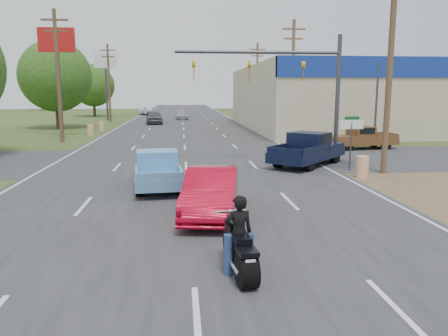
{
  "coord_description": "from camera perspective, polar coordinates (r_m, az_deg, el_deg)",
  "views": [
    {
      "loc": [
        -0.21,
        -6.94,
        3.87
      ],
      "look_at": [
        1.23,
        7.78,
        1.3
      ],
      "focal_mm": 35.0,
      "sensor_mm": 36.0,
      "label": 1
    }
  ],
  "objects": [
    {
      "name": "utility_pole_1",
      "position": [
        22.23,
        20.9,
        12.96
      ],
      "size": [
        2.0,
        0.28,
        10.0
      ],
      "color": "#4C3823",
      "rests_on": "ground"
    },
    {
      "name": "utility_pole_6",
      "position": [
        59.69,
        -14.8,
        10.93
      ],
      "size": [
        2.0,
        0.28,
        10.0
      ],
      "color": "#4C3823",
      "rests_on": "ground"
    },
    {
      "name": "lane_sign",
      "position": [
        22.65,
        16.29,
        4.47
      ],
      "size": [
        1.2,
        0.08,
        2.52
      ],
      "color": "#3F3F44",
      "rests_on": "ground"
    },
    {
      "name": "navy_pickup",
      "position": [
        23.81,
        11.04,
        2.5
      ],
      "size": [
        5.12,
        5.35,
        1.78
      ],
      "rotation": [
        0.0,
        0.0,
        -0.74
      ],
      "color": "black",
      "rests_on": "ground"
    },
    {
      "name": "blue_pickup",
      "position": [
        18.1,
        -8.69,
        -0.11
      ],
      "size": [
        2.18,
        4.77,
        1.53
      ],
      "rotation": [
        0.0,
        0.0,
        0.09
      ],
      "color": "black",
      "rests_on": "ground"
    },
    {
      "name": "tree_1",
      "position": [
        50.74,
        -21.17,
        11.13
      ],
      "size": [
        7.56,
        7.56,
        9.36
      ],
      "color": "#422D19",
      "rests_on": "ground"
    },
    {
      "name": "pole_sign_left_far",
      "position": [
        63.86,
        -15.21,
        12.48
      ],
      "size": [
        3.0,
        0.35,
        9.2
      ],
      "color": "#3F3F44",
      "rests_on": "ground"
    },
    {
      "name": "signal_mast",
      "position": [
        24.71,
        8.75,
        11.91
      ],
      "size": [
        9.12,
        0.4,
        7.0
      ],
      "color": "#3F3F44",
      "rests_on": "ground"
    },
    {
      "name": "street_name_sign",
      "position": [
        24.29,
        16.27,
        4.12
      ],
      "size": [
        0.8,
        0.08,
        2.61
      ],
      "color": "#3F3F44",
      "rests_on": "ground"
    },
    {
      "name": "distant_car_silver",
      "position": [
        63.87,
        -5.57,
        6.9
      ],
      "size": [
        1.92,
        4.4,
        1.26
      ],
      "primitive_type": "imported",
      "rotation": [
        0.0,
        0.0,
        0.04
      ],
      "color": "#A7A7AC",
      "rests_on": "ground"
    },
    {
      "name": "tree_5",
      "position": [
        106.34,
        11.13,
        10.76
      ],
      "size": [
        7.98,
        7.98,
        9.88
      ],
      "color": "#422D19",
      "rests_on": "ground"
    },
    {
      "name": "barrel_3",
      "position": [
        45.77,
        -15.68,
        5.27
      ],
      "size": [
        0.56,
        0.56,
        1.0
      ],
      "primitive_type": "cylinder",
      "color": "orange",
      "rests_on": "ground"
    },
    {
      "name": "tree_2",
      "position": [
        74.28,
        -16.71,
        10.28
      ],
      "size": [
        6.72,
        6.72,
        8.32
      ],
      "color": "#422D19",
      "rests_on": "ground"
    },
    {
      "name": "utility_pole_5",
      "position": [
        36.18,
        -20.89,
        11.52
      ],
      "size": [
        2.0,
        0.28,
        10.0
      ],
      "color": "#4C3823",
      "rests_on": "ground"
    },
    {
      "name": "ground",
      "position": [
        7.95,
        -3.56,
        -19.3
      ],
      "size": [
        200.0,
        200.0,
        0.0
      ],
      "primitive_type": "plane",
      "color": "#2D451B",
      "rests_on": "ground"
    },
    {
      "name": "cross_road",
      "position": [
        25.24,
        -5.03,
        1.02
      ],
      "size": [
        120.0,
        10.0,
        0.02
      ],
      "primitive_type": "cube",
      "color": "#2D2D30",
      "rests_on": "ground"
    },
    {
      "name": "distant_car_grey",
      "position": [
        55.07,
        -9.12,
        6.57
      ],
      "size": [
        2.39,
        5.05,
        1.67
      ],
      "primitive_type": "imported",
      "rotation": [
        0.0,
        0.0,
        0.09
      ],
      "color": "#505054",
      "rests_on": "ground"
    },
    {
      "name": "main_road",
      "position": [
        47.1,
        -5.32,
        5.11
      ],
      "size": [
        15.0,
        180.0,
        0.02
      ],
      "primitive_type": "cube",
      "color": "#2D2D30",
      "rests_on": "ground"
    },
    {
      "name": "utility_pole_3",
      "position": [
        56.8,
        4.35,
        11.29
      ],
      "size": [
        2.0,
        0.28,
        10.0
      ],
      "color": "#4C3823",
      "rests_on": "ground"
    },
    {
      "name": "red_convertible",
      "position": [
        13.8,
        -1.68,
        -3.24
      ],
      "size": [
        2.23,
        4.7,
        1.49
      ],
      "primitive_type": "imported",
      "rotation": [
        0.0,
        0.0,
        -0.15
      ],
      "color": "red",
      "rests_on": "ground"
    },
    {
      "name": "utility_pole_2",
      "position": [
        39.19,
        8.97,
        11.85
      ],
      "size": [
        2.0,
        0.28,
        10.0
      ],
      "color": "#4C3823",
      "rests_on": "ground"
    },
    {
      "name": "brown_pickup",
      "position": [
        31.57,
        17.37,
        3.81
      ],
      "size": [
        4.92,
        2.42,
        1.57
      ],
      "rotation": [
        0.0,
        0.0,
        1.7
      ],
      "color": "black",
      "rests_on": "ground"
    },
    {
      "name": "pole_sign_left_near",
      "position": [
        40.41,
        -20.95,
        13.91
      ],
      "size": [
        3.0,
        0.35,
        9.2
      ],
      "color": "#3F3F44",
      "rests_on": "ground"
    },
    {
      "name": "tree_6",
      "position": [
        106.24,
        -22.25,
        10.56
      ],
      "size": [
        8.82,
        8.82,
        10.92
      ],
      "color": "#422D19",
      "rests_on": "ground"
    },
    {
      "name": "barrel_2",
      "position": [
        41.91,
        -17.03,
        4.81
      ],
      "size": [
        0.56,
        0.56,
        1.0
      ],
      "primitive_type": "cylinder",
      "color": "orange",
      "rests_on": "ground"
    },
    {
      "name": "motorcycle",
      "position": [
        9.43,
        2.03,
        -10.83
      ],
      "size": [
        0.76,
        2.4,
        1.22
      ],
      "rotation": [
        0.0,
        0.0,
        0.12
      ],
      "color": "black",
      "rests_on": "ground"
    },
    {
      "name": "distant_car_white",
      "position": [
        78.64,
        -10.24,
        7.36
      ],
      "size": [
        2.47,
        4.9,
        1.33
      ],
      "primitive_type": "imported",
      "rotation": [
        0.0,
        0.0,
        3.2
      ],
      "color": "white",
      "rests_on": "ground"
    },
    {
      "name": "barrel_0",
      "position": [
        20.92,
        17.62,
        0.12
      ],
      "size": [
        0.56,
        0.56,
        1.0
      ],
      "primitive_type": "cylinder",
      "color": "orange",
      "rests_on": "ground"
    },
    {
      "name": "rider",
      "position": [
        9.4,
        1.93,
        -9.05
      ],
      "size": [
        0.64,
        0.46,
        1.65
      ],
      "primitive_type": "imported",
      "rotation": [
        0.0,
        0.0,
        3.26
      ],
      "color": "black",
      "rests_on": "ground"
    },
    {
      "name": "barrel_1",
      "position": [
        28.96,
        11.78,
        2.96
      ],
      "size": [
        0.56,
        0.56,
        1.0
      ],
      "primitive_type": "cylinder",
      "color": "orange",
      "rests_on": "ground"
    }
  ]
}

